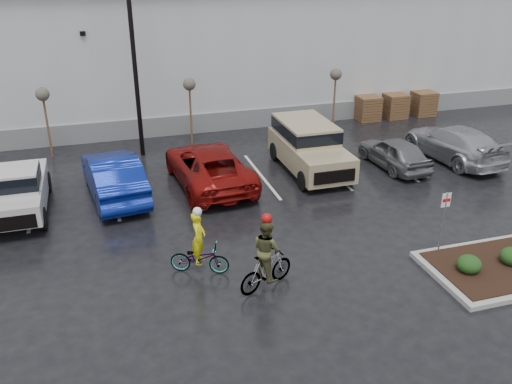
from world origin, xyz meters
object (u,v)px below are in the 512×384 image
object	(u,v)px
sapling_east	(336,78)
car_blue	(113,176)
pickup_white	(15,186)
suv_tan	(310,148)
pallet_stack_c	(423,103)
car_red	(209,166)
cyclist_olive	(266,261)
pallet_stack_b	(395,106)
pallet_stack_a	(367,108)
sapling_mid	(189,88)
car_grey	(394,152)
cyclist_hivis	(199,252)
fire_lane_sign	(444,216)
sapling_west	(43,98)
car_far_silver	(453,143)
lamppost	(131,28)

from	to	relation	value
sapling_east	car_blue	world-z (taller)	sapling_east
pickup_white	suv_tan	bearing A→B (deg)	2.39
pallet_stack_c	car_blue	distance (m)	18.59
car_red	cyclist_olive	xyz separation A→B (m)	(-0.02, -7.61, 0.05)
car_blue	cyclist_olive	distance (m)	8.40
pallet_stack_b	pallet_stack_a	bearing A→B (deg)	180.00
sapling_mid	cyclist_olive	world-z (taller)	sapling_mid
cyclist_olive	car_grey	bearing A→B (deg)	-72.16
pallet_stack_a	pickup_white	world-z (taller)	pickup_white
sapling_east	cyclist_hivis	bearing A→B (deg)	-129.35
pallet_stack_a	suv_tan	bearing A→B (deg)	-133.99
fire_lane_sign	car_red	bearing A→B (deg)	126.34
pickup_white	car_red	bearing A→B (deg)	2.78
pickup_white	cyclist_hivis	world-z (taller)	cyclist_hivis
sapling_west	sapling_east	bearing A→B (deg)	0.00
car_far_silver	cyclist_olive	bearing A→B (deg)	27.24
pallet_stack_c	car_red	distance (m)	15.12
sapling_mid	car_red	world-z (taller)	sapling_mid
pallet_stack_c	cyclist_olive	size ratio (longest dim) A/B	0.58
lamppost	car_blue	bearing A→B (deg)	-109.19
car_grey	car_far_silver	size ratio (longest dim) A/B	0.75
pallet_stack_c	lamppost	bearing A→B (deg)	-172.87
lamppost	sapling_west	world-z (taller)	lamppost
sapling_mid	car_far_silver	distance (m)	12.36
cyclist_hivis	lamppost	bearing A→B (deg)	26.52
car_red	cyclist_olive	bearing A→B (deg)	85.95
car_blue	car_grey	distance (m)	11.82
sapling_east	pickup_white	world-z (taller)	sapling_east
fire_lane_sign	lamppost	bearing A→B (deg)	123.46
pallet_stack_a	pallet_stack_b	world-z (taller)	same
sapling_mid	cyclist_hivis	distance (m)	11.84
suv_tan	cyclist_hivis	distance (m)	8.83
lamppost	pallet_stack_a	size ratio (longest dim) A/B	6.83
car_blue	car_far_silver	distance (m)	14.84
sapling_east	pallet_stack_c	xyz separation A→B (m)	(6.00, 1.00, -2.05)
pickup_white	car_red	xyz separation A→B (m)	(7.15, 0.35, -0.18)
car_blue	car_red	world-z (taller)	car_blue
lamppost	car_blue	world-z (taller)	lamppost
pallet_stack_a	car_blue	bearing A→B (deg)	-155.81
fire_lane_sign	car_far_silver	size ratio (longest dim) A/B	0.42
car_blue	suv_tan	xyz separation A→B (m)	(8.12, 0.20, 0.18)
car_grey	cyclist_olive	size ratio (longest dim) A/B	1.69
pallet_stack_c	car_red	size ratio (longest dim) A/B	0.24
fire_lane_sign	car_far_silver	world-z (taller)	fire_lane_sign
car_red	lamppost	bearing A→B (deg)	-66.13
pallet_stack_c	suv_tan	bearing A→B (deg)	-147.02
pallet_stack_a	car_red	distance (m)	12.01
sapling_mid	cyclist_hivis	size ratio (longest dim) A/B	1.51
suv_tan	car_far_silver	distance (m)	6.74
car_grey	pickup_white	bearing A→B (deg)	-4.16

